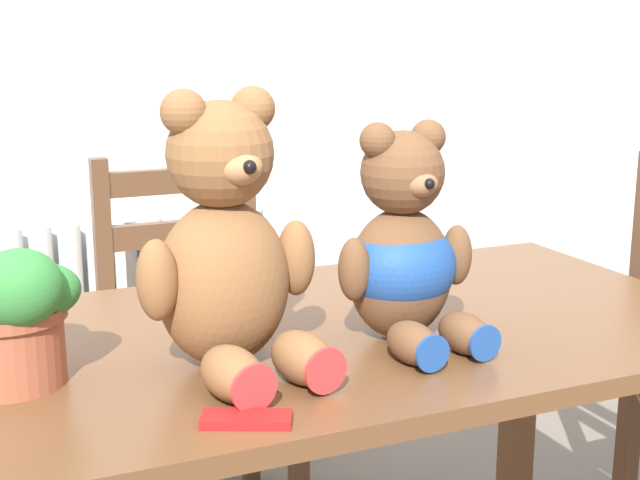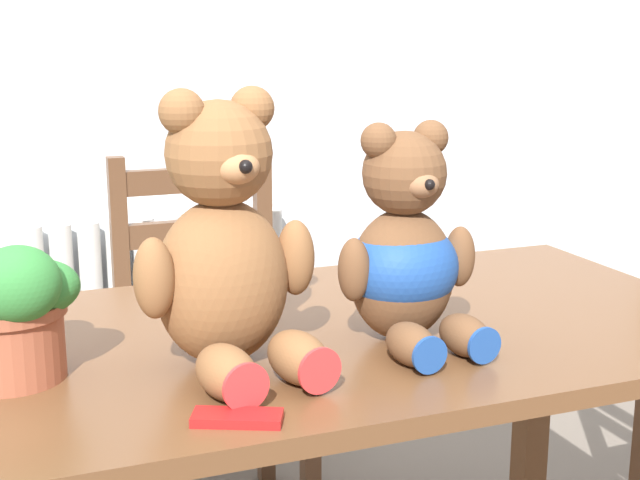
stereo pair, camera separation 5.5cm
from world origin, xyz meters
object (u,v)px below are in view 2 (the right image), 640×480
at_px(teddy_bear_left, 225,250).
at_px(teddy_bear_right, 405,255).
at_px(wooden_chair_behind, 209,343).
at_px(potted_plant, 12,310).
at_px(chocolate_bar, 237,418).

bearing_deg(teddy_bear_left, teddy_bear_right, 171.34).
relative_size(wooden_chair_behind, teddy_bear_left, 2.31).
xyz_separation_m(teddy_bear_right, potted_plant, (-0.57, 0.04, -0.03)).
xyz_separation_m(teddy_bear_left, chocolate_bar, (-0.04, -0.19, -0.16)).
xyz_separation_m(wooden_chair_behind, teddy_bear_right, (0.11, -0.83, 0.40)).
relative_size(wooden_chair_behind, teddy_bear_right, 2.69).
distance_m(teddy_bear_left, chocolate_bar, 0.26).
relative_size(teddy_bear_left, potted_plant, 1.98).
xyz_separation_m(teddy_bear_right, chocolate_bar, (-0.33, -0.20, -0.13)).
bearing_deg(chocolate_bar, wooden_chair_behind, 78.14).
bearing_deg(teddy_bear_left, potted_plant, -18.86).
xyz_separation_m(wooden_chair_behind, potted_plant, (-0.46, -0.79, 0.37)).
xyz_separation_m(wooden_chair_behind, chocolate_bar, (-0.22, -1.03, 0.27)).
height_order(teddy_bear_right, potted_plant, teddy_bear_right).
bearing_deg(teddy_bear_left, chocolate_bar, 68.07).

